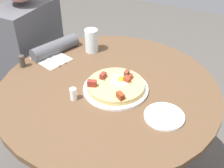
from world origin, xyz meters
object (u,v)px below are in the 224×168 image
at_px(person_seated, 35,70).
at_px(pizza_plate, 116,89).
at_px(water_glass, 91,41).
at_px(pepper_shaker, 22,61).
at_px(bread_plate, 164,116).
at_px(knife, 54,56).
at_px(breakfast_pizza, 116,85).
at_px(dining_table, 109,115).
at_px(salt_shaker, 73,94).
at_px(fork, 48,59).

relative_size(person_seated, pizza_plate, 4.05).
bearing_deg(water_glass, pepper_shaker, -38.00).
height_order(bread_plate, knife, bread_plate).
distance_m(breakfast_pizza, knife, 0.41).
distance_m(knife, water_glass, 0.21).
distance_m(dining_table, pepper_shaker, 0.49).
distance_m(dining_table, water_glass, 0.40).
bearing_deg(dining_table, person_seated, -109.47).
bearing_deg(pepper_shaker, pizza_plate, 94.27).
xyz_separation_m(salt_shaker, pepper_shaker, (-0.10, -0.36, 0.00)).
height_order(knife, water_glass, water_glass).
height_order(bread_plate, water_glass, water_glass).
height_order(person_seated, pepper_shaker, person_seated).
bearing_deg(pizza_plate, pepper_shaker, -85.73).
relative_size(dining_table, person_seated, 0.85).
xyz_separation_m(pizza_plate, pepper_shaker, (0.04, -0.48, 0.02)).
distance_m(pizza_plate, water_glass, 0.36).
bearing_deg(pepper_shaker, salt_shaker, 74.42).
bearing_deg(person_seated, bread_plate, 71.44).
bearing_deg(dining_table, bread_plate, 73.55).
bearing_deg(pizza_plate, person_seated, -109.27).
height_order(pizza_plate, knife, pizza_plate).
distance_m(person_seated, water_glass, 0.52).
distance_m(dining_table, fork, 0.41).
bearing_deg(dining_table, knife, -103.88).
relative_size(knife, pepper_shaker, 3.04).
distance_m(bread_plate, pepper_shaker, 0.72).
bearing_deg(bread_plate, knife, -105.02).
relative_size(dining_table, bread_plate, 6.26).
xyz_separation_m(bread_plate, fork, (-0.14, -0.65, 0.00)).
bearing_deg(water_glass, bread_plate, 57.63).
xyz_separation_m(dining_table, fork, (-0.05, -0.37, 0.18)).
distance_m(bread_plate, knife, 0.66).
height_order(dining_table, pizza_plate, pizza_plate).
distance_m(breakfast_pizza, water_glass, 0.36).
relative_size(bread_plate, fork, 0.86).
height_order(pizza_plate, fork, pizza_plate).
height_order(breakfast_pizza, knife, breakfast_pizza).
height_order(dining_table, bread_plate, bread_plate).
bearing_deg(water_glass, salt_shaker, 19.43).
xyz_separation_m(person_seated, bread_plate, (0.31, 0.92, 0.24)).
height_order(fork, water_glass, water_glass).
bearing_deg(pizza_plate, breakfast_pizza, 169.03).
xyz_separation_m(fork, pepper_shaker, (0.10, -0.07, 0.02)).
xyz_separation_m(breakfast_pizza, water_glass, (-0.25, -0.26, 0.04)).
height_order(breakfast_pizza, bread_plate, breakfast_pizza).
bearing_deg(pepper_shaker, dining_table, 96.22).
bearing_deg(salt_shaker, fork, -125.44).
bearing_deg(pepper_shaker, bread_plate, 87.19).
distance_m(person_seated, salt_shaker, 0.72).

